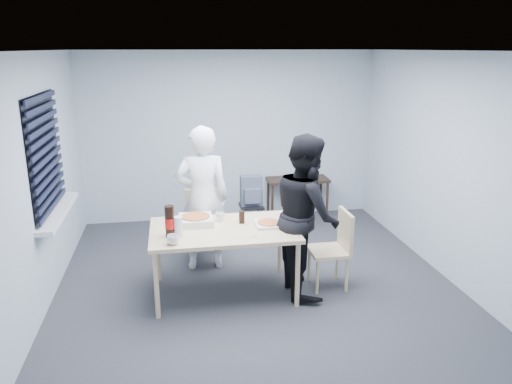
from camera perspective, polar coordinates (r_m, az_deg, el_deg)
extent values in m
plane|color=#323338|center=(5.82, 0.15, -10.67)|extent=(5.00, 5.00, 0.00)
plane|color=white|center=(5.20, 0.17, 15.85)|extent=(5.00, 5.00, 0.00)
plane|color=#ACBAC1|center=(7.78, -3.03, 6.32)|extent=(4.50, 0.00, 4.50)
plane|color=#ACBAC1|center=(3.07, 8.35, -9.69)|extent=(4.50, 0.00, 4.50)
plane|color=#ACBAC1|center=(5.46, -23.80, 0.67)|extent=(0.00, 5.00, 5.00)
plane|color=#ACBAC1|center=(6.15, 21.30, 2.58)|extent=(0.00, 5.00, 5.00)
plane|color=black|center=(5.78, -23.03, 4.11)|extent=(0.00, 1.30, 1.30)
cube|color=black|center=(5.77, -22.74, 4.13)|extent=(0.04, 1.30, 1.25)
cube|color=silver|center=(5.92, -21.63, -2.13)|extent=(0.18, 1.42, 0.05)
cube|color=beige|center=(5.40, -3.75, -4.36)|extent=(1.56, 0.99, 0.04)
cylinder|color=beige|center=(5.13, -11.30, -10.44)|extent=(0.05, 0.05, 0.72)
cylinder|color=beige|center=(5.92, -11.14, -6.69)|extent=(0.05, 0.05, 0.72)
cylinder|color=beige|center=(5.27, 4.77, -9.40)|extent=(0.05, 0.05, 0.72)
cylinder|color=beige|center=(6.04, 2.72, -5.91)|extent=(0.05, 0.05, 0.72)
cube|color=beige|center=(6.38, -6.07, -4.08)|extent=(0.42, 0.42, 0.04)
cube|color=beige|center=(6.48, -6.25, -1.52)|extent=(0.42, 0.04, 0.44)
cylinder|color=beige|center=(6.30, -7.46, -6.61)|extent=(0.03, 0.03, 0.41)
cylinder|color=beige|center=(6.61, -7.59, -5.48)|extent=(0.03, 0.03, 0.41)
cylinder|color=beige|center=(6.32, -4.36, -6.45)|extent=(0.03, 0.03, 0.41)
cylinder|color=beige|center=(6.63, -4.64, -5.33)|extent=(0.03, 0.03, 0.41)
cube|color=beige|center=(5.70, 8.27, -6.70)|extent=(0.42, 0.42, 0.04)
cube|color=beige|center=(5.67, 10.20, -4.30)|extent=(0.04, 0.42, 0.44)
cylinder|color=beige|center=(5.60, 7.03, -9.62)|extent=(0.03, 0.03, 0.41)
cylinder|color=beige|center=(5.89, 6.08, -8.22)|extent=(0.03, 0.03, 0.41)
cylinder|color=beige|center=(5.70, 10.35, -9.29)|extent=(0.03, 0.03, 0.41)
cylinder|color=beige|center=(5.99, 9.24, -7.93)|extent=(0.03, 0.03, 0.41)
imported|color=white|center=(6.03, -6.11, -0.75)|extent=(0.65, 0.42, 1.77)
imported|color=black|center=(5.44, 5.75, -2.61)|extent=(0.47, 0.86, 1.77)
cube|color=#321D16|center=(7.91, 4.79, 1.41)|extent=(0.96, 0.43, 0.04)
cylinder|color=#321D16|center=(7.74, 1.89, -1.36)|extent=(0.04, 0.04, 0.60)
cylinder|color=#321D16|center=(8.06, 1.39, -0.62)|extent=(0.04, 0.04, 0.60)
cylinder|color=#321D16|center=(7.96, 8.13, -1.02)|extent=(0.04, 0.04, 0.60)
cylinder|color=#321D16|center=(8.27, 7.40, -0.32)|extent=(0.04, 0.04, 0.60)
cube|color=black|center=(7.16, -0.54, -1.62)|extent=(0.33, 0.33, 0.04)
cylinder|color=black|center=(7.10, -1.37, -3.75)|extent=(0.04, 0.04, 0.42)
cylinder|color=black|center=(7.33, -1.66, -3.09)|extent=(0.04, 0.04, 0.42)
cylinder|color=black|center=(7.13, 0.63, -3.63)|extent=(0.04, 0.04, 0.42)
cylinder|color=black|center=(7.37, 0.27, -2.98)|extent=(0.04, 0.04, 0.42)
cube|color=#555965|center=(7.09, -0.54, 0.19)|extent=(0.31, 0.16, 0.43)
cube|color=#555965|center=(7.00, -0.39, -0.47)|extent=(0.23, 0.06, 0.21)
cube|color=silver|center=(5.55, -6.89, -3.41)|extent=(0.36, 0.36, 0.04)
cube|color=silver|center=(5.54, -6.90, -3.03)|extent=(0.36, 0.36, 0.04)
cylinder|color=#CC7F38|center=(5.53, -6.91, -2.78)|extent=(0.31, 0.31, 0.01)
cube|color=silver|center=(5.46, 1.48, -3.69)|extent=(0.30, 0.30, 0.03)
cylinder|color=#CC7F38|center=(5.45, 1.49, -3.48)|extent=(0.25, 0.25, 0.01)
imported|color=silver|center=(5.00, -9.46, -5.40)|extent=(0.17, 0.17, 0.10)
imported|color=silver|center=(5.61, -4.15, -2.84)|extent=(0.10, 0.10, 0.09)
cylinder|color=black|center=(5.51, -1.64, -2.87)|extent=(0.08, 0.08, 0.14)
cylinder|color=black|center=(5.18, -9.82, -3.30)|extent=(0.10, 0.10, 0.33)
cylinder|color=red|center=(5.19, -9.81, -3.53)|extent=(0.10, 0.10, 0.11)
cylinder|color=silver|center=(5.19, -8.87, -3.92)|extent=(0.10, 0.10, 0.21)
torus|color=red|center=(5.15, -0.18, -5.10)|extent=(0.06, 0.06, 0.00)
cube|color=white|center=(7.87, 3.74, 1.52)|extent=(0.25, 0.31, 0.00)
cube|color=black|center=(7.99, 6.26, 1.87)|extent=(0.15, 0.12, 0.05)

